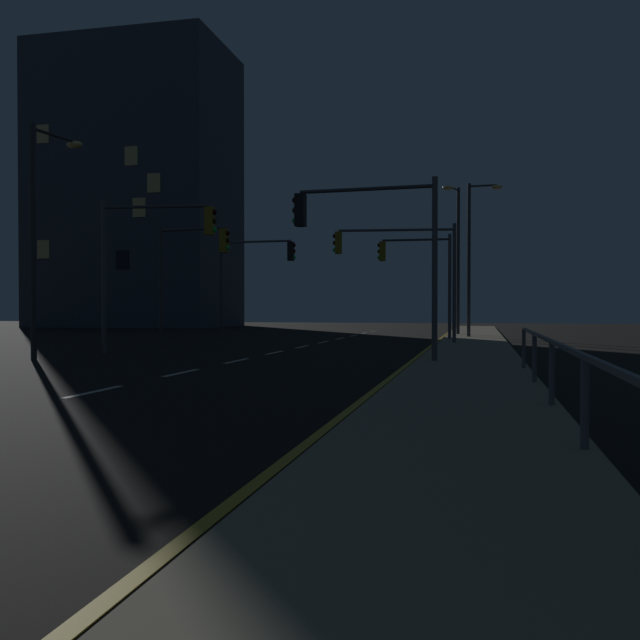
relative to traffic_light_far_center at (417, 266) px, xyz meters
name	(u,v)px	position (x,y,z in m)	size (l,w,h in m)	color
ground_plane	(242,360)	(-4.21, -13.43, -3.65)	(112.00, 112.00, 0.00)	black
sidewalk_right	(470,361)	(2.66, -13.43, -3.58)	(2.92, 77.00, 0.14)	gray
lane_markings_center	(275,353)	(-4.21, -9.93, -3.65)	(0.14, 50.00, 0.01)	silver
lane_edge_line	(423,352)	(0.95, -8.43, -3.65)	(0.14, 53.00, 0.01)	gold
traffic_light_far_center	(417,266)	(0.00, 0.00, 0.00)	(3.56, 0.35, 5.00)	#4C4C51
traffic_light_mid_right	(191,260)	(-8.79, -6.73, -0.07)	(3.32, 0.72, 5.12)	#38383D
traffic_light_overhead_east	(399,257)	(-0.46, -3.92, 0.12)	(5.24, 0.83, 5.06)	#4C4C51
traffic_light_mid_left	(253,267)	(-8.26, -0.05, 0.04)	(4.10, 0.40, 5.22)	#38383D
traffic_light_near_right	(369,232)	(-0.15, -14.15, 0.10)	(4.24, 0.48, 5.09)	#4C4C51
traffic_light_far_right	(152,245)	(-8.18, -11.44, 0.14)	(4.12, 0.69, 5.37)	#4C4C51
street_lamp_corner	(474,246)	(2.64, 2.89, 1.15)	(1.75, 0.38, 7.87)	#38383D
street_lamp_across_street	(457,247)	(1.67, 6.12, 1.38)	(0.90, 1.84, 8.26)	#2D3033
street_lamp_far_end	(41,219)	(-10.39, -14.55, 0.72)	(0.68, 2.06, 7.25)	#2D3033
barrier_fence	(565,364)	(3.97, -24.59, -2.77)	(0.09, 16.78, 0.98)	#59595E
building_distant	(137,189)	(-26.29, 22.31, 8.37)	(16.02, 10.67, 24.05)	#3D424C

